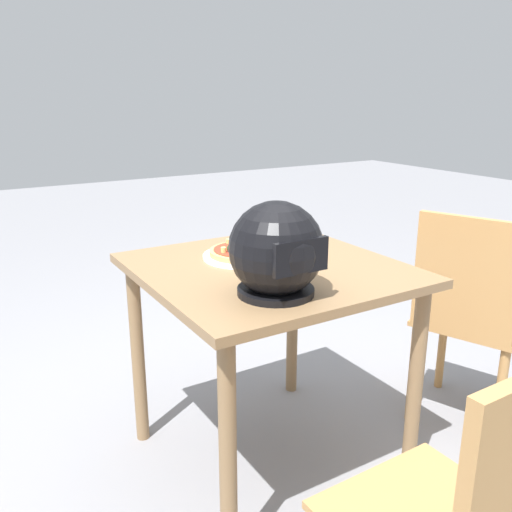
{
  "coord_description": "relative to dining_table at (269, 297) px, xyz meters",
  "views": [
    {
      "loc": [
        0.95,
        1.49,
        1.32
      ],
      "look_at": [
        0.01,
        -0.06,
        0.78
      ],
      "focal_mm": 38.33,
      "sensor_mm": 36.0,
      "label": 1
    }
  ],
  "objects": [
    {
      "name": "pizza",
      "position": [
        0.03,
        -0.13,
        0.14
      ],
      "size": [
        0.24,
        0.24,
        0.05
      ],
      "color": "tan",
      "rests_on": "pizza_plate"
    },
    {
      "name": "pizza_plate",
      "position": [
        0.03,
        -0.13,
        0.12
      ],
      "size": [
        0.29,
        0.29,
        0.01
      ],
      "primitive_type": "cylinder",
      "color": "white",
      "rests_on": "dining_table"
    },
    {
      "name": "chair_side",
      "position": [
        -0.79,
        0.22,
        -0.14
      ],
      "size": [
        0.52,
        0.52,
        0.9
      ],
      "color": "#B7844C",
      "rests_on": "ground"
    },
    {
      "name": "ground_plane",
      "position": [
        0.0,
        0.0,
        -0.65
      ],
      "size": [
        14.0,
        14.0,
        0.0
      ],
      "primitive_type": "plane",
      "color": "gray"
    },
    {
      "name": "dining_table",
      "position": [
        0.0,
        0.0,
        0.0
      ],
      "size": [
        0.84,
        0.85,
        0.76
      ],
      "color": "olive",
      "rests_on": "ground"
    },
    {
      "name": "motorcycle_helmet",
      "position": [
        0.13,
        0.24,
        0.24
      ],
      "size": [
        0.27,
        0.27,
        0.27
      ],
      "color": "black",
      "rests_on": "dining_table"
    }
  ]
}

